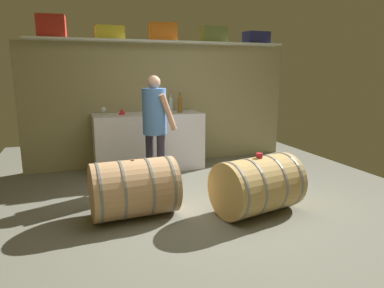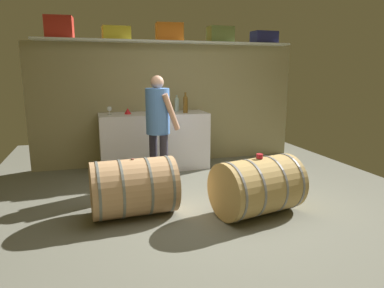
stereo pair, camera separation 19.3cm
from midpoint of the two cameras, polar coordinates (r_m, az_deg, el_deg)
name	(u,v)px [view 1 (the left image)]	position (r m, az deg, el deg)	size (l,w,h in m)	color
ground_plane	(202,198)	(4.54, 0.38, -8.88)	(5.84, 8.28, 0.02)	#696A5B
back_wall_panel	(163,105)	(6.10, -5.73, 6.51)	(4.64, 0.10, 2.06)	#998E61
high_shelf_board	(164,42)	(5.94, -5.58, 16.47)	(4.27, 0.40, 0.03)	silver
toolcase_red	(51,26)	(5.79, -23.20, 17.48)	(0.40, 0.29, 0.32)	red
toolcase_yellow	(110,33)	(5.80, -14.46, 17.44)	(0.43, 0.25, 0.20)	yellow
toolcase_orange	(163,32)	(5.95, -5.81, 17.99)	(0.44, 0.26, 0.29)	orange
toolcase_olive	(213,35)	(6.23, 2.65, 17.67)	(0.43, 0.26, 0.26)	olive
toolcase_navy	(256,38)	(6.58, 9.74, 16.97)	(0.43, 0.28, 0.21)	navy
work_cabinet	(149,141)	(5.74, -8.14, 0.41)	(1.76, 0.63, 0.93)	silver
wine_bottle_clear	(171,104)	(5.91, -4.48, 6.64)	(0.08, 0.08, 0.28)	#ADC9C0
wine_bottle_amber	(180,104)	(5.69, -3.01, 6.68)	(0.08, 0.08, 0.34)	brown
wine_glass	(103,110)	(5.57, -15.45, 5.53)	(0.08, 0.08, 0.13)	white
red_funnel	(122,111)	(5.61, -12.50, 5.29)	(0.11, 0.11, 0.09)	red
wine_barrel_near	(257,185)	(4.02, 9.42, -6.75)	(1.06, 0.83, 0.66)	tan
wine_barrel_far	(134,188)	(3.94, -11.01, -7.22)	(0.96, 0.70, 0.66)	tan
tasting_cup	(259,155)	(3.93, 9.73, -1.85)	(0.07, 0.07, 0.05)	red
winemaker_pouring	(155,120)	(4.78, -7.32, 4.01)	(0.46, 0.51, 1.55)	#2C2B38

